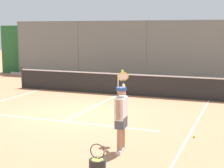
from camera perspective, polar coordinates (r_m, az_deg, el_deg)
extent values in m
plane|color=#B27551|center=(12.38, -5.55, -4.92)|extent=(60.00, 60.00, 0.00)
cube|color=white|center=(11.56, -7.65, -5.93)|extent=(6.19, 0.05, 0.01)
cube|color=white|center=(10.78, 12.66, -7.16)|extent=(0.05, 9.26, 0.01)
cube|color=white|center=(13.79, -2.61, -3.46)|extent=(0.05, 5.09, 0.01)
cylinder|color=slate|center=(20.27, 5.45, 5.26)|extent=(0.07, 0.07, 3.39)
cylinder|color=slate|center=(21.79, -5.45, 5.50)|extent=(0.07, 0.07, 3.39)
cylinder|color=slate|center=(23.98, -14.65, 5.55)|extent=(0.07, 0.07, 3.39)
cylinder|color=slate|center=(20.24, 5.52, 9.95)|extent=(17.02, 0.05, 0.05)
cube|color=slate|center=(20.27, 5.45, 5.26)|extent=(17.02, 0.02, 3.39)
cube|color=#235B2D|center=(20.91, 5.92, 5.01)|extent=(20.02, 0.90, 3.14)
cube|color=#ADADA8|center=(20.26, 5.25, 0.65)|extent=(18.02, 0.18, 0.15)
cylinder|color=#2D2D2D|center=(18.37, -14.11, 1.03)|extent=(0.09, 0.09, 1.07)
cube|color=black|center=(16.04, 1.00, -0.08)|extent=(10.10, 0.02, 0.91)
cube|color=white|center=(15.97, 1.00, 1.62)|extent=(10.10, 0.04, 0.05)
cube|color=white|center=(16.04, 1.00, -0.08)|extent=(0.05, 0.04, 0.91)
cube|color=silver|center=(8.62, 1.21, -10.73)|extent=(0.13, 0.27, 0.09)
cylinder|color=#A87A5B|center=(8.49, 1.22, -8.14)|extent=(0.13, 0.13, 0.72)
cube|color=silver|center=(8.84, 1.66, -10.22)|extent=(0.13, 0.27, 0.09)
cylinder|color=#A87A5B|center=(8.72, 1.67, -7.69)|extent=(0.13, 0.13, 0.72)
cube|color=#474C56|center=(8.53, 1.46, -6.10)|extent=(0.24, 0.39, 0.26)
cube|color=white|center=(8.45, 1.47, -3.86)|extent=(0.24, 0.46, 0.52)
cylinder|color=#A87A5B|center=(8.18, 0.94, -4.12)|extent=(0.08, 0.08, 0.48)
cylinder|color=#A87A5B|center=(8.79, 1.90, -0.94)|extent=(0.21, 0.36, 0.28)
sphere|color=#A87A5B|center=(8.37, 1.48, -1.17)|extent=(0.20, 0.20, 0.20)
cylinder|color=#284C93|center=(8.36, 1.48, -0.80)|extent=(0.24, 0.24, 0.08)
cube|color=#284C93|center=(8.47, 1.68, -0.89)|extent=(0.18, 0.19, 0.02)
cylinder|color=black|center=(8.99, 1.82, 0.26)|extent=(0.09, 0.17, 0.13)
torus|color=gold|center=(9.16, 1.75, 1.20)|extent=(0.34, 0.28, 0.26)
cylinder|color=silver|center=(9.16, 1.75, 1.20)|extent=(0.28, 0.22, 0.21)
sphere|color=#CCDB33|center=(9.32, 1.69, 2.06)|extent=(0.07, 0.07, 0.07)
sphere|color=#C1D138|center=(10.05, 12.93, -8.16)|extent=(0.07, 0.07, 0.07)
torus|color=black|center=(6.74, -2.36, -10.65)|extent=(0.29, 0.02, 0.29)
ellipsoid|color=#D6E042|center=(6.81, -2.35, -12.16)|extent=(0.27, 0.27, 0.10)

